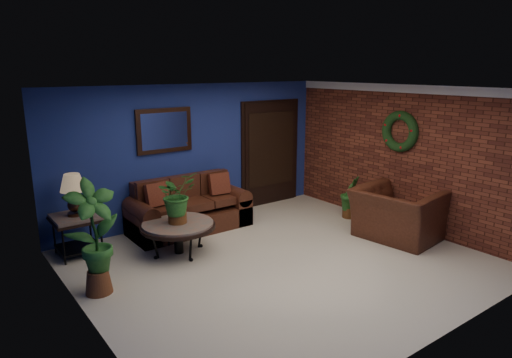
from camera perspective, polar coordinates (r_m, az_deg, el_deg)
floor at (r=6.83m, az=3.10°, el=-10.29°), size 5.50×5.50×0.00m
wall_back at (r=8.45m, az=-7.67°, el=3.22°), size 5.50×0.04×2.50m
wall_left at (r=5.17m, az=-20.97°, el=-4.42°), size 0.04×5.00×2.50m
wall_right_brick at (r=8.41m, az=17.83°, el=2.63°), size 0.04×5.00×2.50m
ceiling at (r=6.24m, az=3.40°, el=11.16°), size 5.50×5.00×0.02m
crown_molding at (r=8.25m, az=18.31°, el=10.67°), size 0.03×5.00×0.14m
wall_mirror at (r=8.07m, az=-11.39°, el=5.96°), size 1.02×0.06×0.77m
closet_door at (r=9.41m, az=1.81°, el=3.19°), size 1.44×0.06×2.18m
wreath at (r=8.32m, az=17.53°, el=5.68°), size 0.16×0.72×0.72m
sofa at (r=8.13m, az=-8.54°, el=-4.10°), size 2.08×0.90×0.94m
coffee_table at (r=7.07m, az=-9.74°, el=-5.84°), size 1.14×1.14×0.49m
end_table at (r=7.41m, az=-21.52°, el=-5.31°), size 0.69×0.69×0.63m
table_lamp at (r=7.25m, az=-21.90°, el=-1.25°), size 0.37×0.37×0.61m
side_chair at (r=8.31m, az=-5.89°, el=-1.92°), size 0.48×0.48×0.96m
armchair at (r=7.90m, az=17.24°, el=-4.22°), size 1.30×1.44×0.85m
coffee_plant at (r=6.93m, az=-9.90°, el=-2.05°), size 0.68×0.63×0.78m
floor_plant at (r=8.78m, az=11.67°, el=-2.08°), size 0.42×0.37×0.82m
tall_plant at (r=5.99m, az=-19.57°, el=-6.40°), size 0.70×0.52×1.48m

